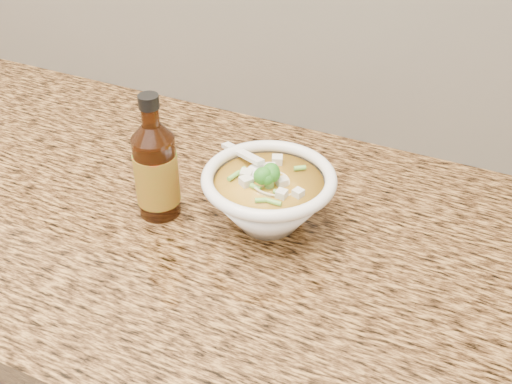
% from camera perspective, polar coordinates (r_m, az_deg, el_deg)
% --- Properties ---
extents(cabinet, '(4.00, 0.65, 0.86)m').
position_cam_1_polar(cabinet, '(1.40, -13.50, -14.51)').
color(cabinet, black).
rests_on(cabinet, ground).
extents(counter_slab, '(4.00, 0.68, 0.04)m').
position_cam_1_polar(counter_slab, '(1.10, -16.67, 0.76)').
color(counter_slab, '#A8773D').
rests_on(counter_slab, cabinet).
extents(soup_bowl, '(0.20, 0.19, 0.11)m').
position_cam_1_polar(soup_bowl, '(0.91, 1.14, -0.53)').
color(soup_bowl, white).
rests_on(soup_bowl, counter_slab).
extents(hot_sauce_bottle, '(0.08, 0.08, 0.19)m').
position_cam_1_polar(hot_sauce_bottle, '(0.93, -8.87, 1.88)').
color(hot_sauce_bottle, '#3E1A08').
rests_on(hot_sauce_bottle, counter_slab).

